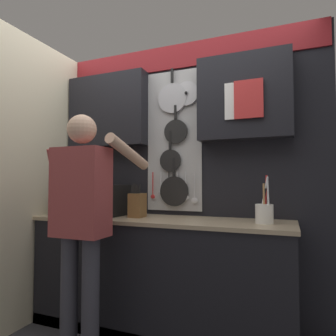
{
  "coord_description": "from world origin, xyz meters",
  "views": [
    {
      "loc": [
        1.0,
        -2.27,
        1.2
      ],
      "look_at": [
        0.01,
        0.18,
        1.33
      ],
      "focal_mm": 32.0,
      "sensor_mm": 36.0,
      "label": 1
    }
  ],
  "objects_px": {
    "microwave": "(96,200)",
    "utensil_crock": "(264,212)",
    "knife_block": "(137,205)",
    "person": "(82,211)"
  },
  "relations": [
    {
      "from": "knife_block",
      "to": "utensil_crock",
      "type": "relative_size",
      "value": 0.82
    },
    {
      "from": "knife_block",
      "to": "person",
      "type": "relative_size",
      "value": 0.17
    },
    {
      "from": "utensil_crock",
      "to": "microwave",
      "type": "bearing_deg",
      "value": -179.93
    },
    {
      "from": "utensil_crock",
      "to": "person",
      "type": "height_order",
      "value": "person"
    },
    {
      "from": "knife_block",
      "to": "utensil_crock",
      "type": "distance_m",
      "value": 1.03
    },
    {
      "from": "person",
      "to": "utensil_crock",
      "type": "bearing_deg",
      "value": 24.44
    },
    {
      "from": "knife_block",
      "to": "person",
      "type": "xyz_separation_m",
      "value": [
        -0.15,
        -0.54,
        -0.01
      ]
    },
    {
      "from": "microwave",
      "to": "utensil_crock",
      "type": "xyz_separation_m",
      "value": [
        1.45,
        0.0,
        -0.05
      ]
    },
    {
      "from": "microwave",
      "to": "utensil_crock",
      "type": "relative_size",
      "value": 1.5
    },
    {
      "from": "microwave",
      "to": "utensil_crock",
      "type": "bearing_deg",
      "value": 0.07
    }
  ]
}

